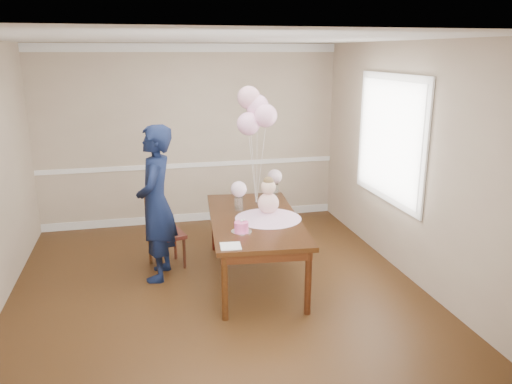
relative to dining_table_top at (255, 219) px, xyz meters
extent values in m
cube|color=black|center=(-0.48, -0.28, -0.72)|extent=(4.50, 5.00, 0.00)
cube|color=white|center=(-0.48, -0.28, 1.98)|extent=(4.50, 5.00, 0.02)
cube|color=tan|center=(-0.48, 2.22, 0.63)|extent=(4.50, 0.02, 2.70)
cube|color=tan|center=(-0.48, -2.78, 0.63)|extent=(4.50, 0.02, 2.70)
cube|color=tan|center=(1.77, -0.28, 0.63)|extent=(0.02, 5.00, 2.70)
cube|color=white|center=(-0.48, 2.21, 0.18)|extent=(4.50, 0.02, 0.07)
cube|color=white|center=(-0.48, 2.21, 1.91)|extent=(4.50, 0.02, 0.12)
cube|color=white|center=(-0.48, 2.21, -0.66)|extent=(4.50, 0.02, 0.12)
cube|color=white|center=(1.75, 0.22, 0.83)|extent=(0.02, 1.66, 1.56)
cube|color=white|center=(1.73, 0.22, 0.83)|extent=(0.01, 1.50, 1.40)
cube|color=black|center=(0.00, 0.00, 0.00)|extent=(1.19, 2.08, 0.05)
cube|color=black|center=(0.00, 0.00, -0.07)|extent=(1.08, 1.97, 0.10)
cylinder|color=black|center=(-0.51, -0.87, -0.37)|extent=(0.08, 0.08, 0.70)
cylinder|color=black|center=(0.33, -0.95, -0.37)|extent=(0.08, 0.08, 0.70)
cylinder|color=black|center=(-0.33, 0.95, -0.37)|extent=(0.08, 0.08, 0.70)
cylinder|color=black|center=(0.51, 0.87, -0.37)|extent=(0.08, 0.08, 0.70)
cone|color=#E7AAD1|center=(0.14, -0.06, 0.07)|extent=(0.83, 0.83, 0.10)
sphere|color=#FA9DBE|center=(0.14, -0.06, 0.20)|extent=(0.24, 0.24, 0.24)
sphere|color=beige|center=(0.14, -0.06, 0.39)|extent=(0.17, 0.17, 0.17)
sphere|color=brown|center=(0.14, -0.06, 0.45)|extent=(0.12, 0.12, 0.12)
cylinder|color=white|center=(-0.24, -0.43, 0.03)|extent=(0.24, 0.24, 0.01)
cylinder|color=#EC4A95|center=(-0.24, -0.43, 0.08)|extent=(0.16, 0.16, 0.10)
sphere|color=white|center=(-0.24, -0.43, 0.15)|extent=(0.03, 0.03, 0.03)
sphere|color=silver|center=(-0.21, -0.41, 0.15)|extent=(0.03, 0.03, 0.03)
cylinder|color=white|center=(-0.12, 0.31, 0.10)|extent=(0.11, 0.11, 0.16)
sphere|color=silver|center=(-0.12, 0.31, 0.28)|extent=(0.19, 0.19, 0.19)
cylinder|color=white|center=(0.46, 0.81, 0.10)|extent=(0.11, 0.11, 0.16)
sphere|color=beige|center=(0.46, 0.81, 0.28)|extent=(0.19, 0.19, 0.19)
cube|color=white|center=(-0.43, -0.81, 0.03)|extent=(0.22, 0.22, 0.01)
cylinder|color=silver|center=(0.15, 0.54, 0.03)|extent=(0.04, 0.04, 0.02)
sphere|color=#FFB4DA|center=(0.05, 0.55, 1.02)|extent=(0.28, 0.28, 0.28)
sphere|color=#FFB4D6|center=(0.25, 0.48, 1.12)|extent=(0.28, 0.28, 0.28)
sphere|color=#FAB1D7|center=(0.18, 0.63, 1.22)|extent=(0.28, 0.28, 0.28)
sphere|color=#EAA5B5|center=(0.08, 0.66, 1.32)|extent=(0.28, 0.28, 0.28)
cylinder|color=white|center=(0.10, 0.54, 0.45)|extent=(0.09, 0.01, 0.83)
cylinder|color=white|center=(0.20, 0.51, 0.50)|extent=(0.10, 0.06, 0.93)
cylinder|color=white|center=(0.17, 0.59, 0.55)|extent=(0.03, 0.09, 1.03)
cylinder|color=white|center=(0.12, 0.60, 0.60)|extent=(0.07, 0.11, 1.13)
cube|color=#3D1510|center=(-0.98, 0.57, -0.31)|extent=(0.49, 0.49, 0.05)
cylinder|color=#35190E|center=(-1.10, 0.37, -0.53)|extent=(0.04, 0.04, 0.39)
cylinder|color=#32160D|center=(-0.78, 0.45, -0.53)|extent=(0.04, 0.04, 0.39)
cylinder|color=#391F0F|center=(-1.18, 0.68, -0.53)|extent=(0.04, 0.04, 0.39)
cylinder|color=#3E1A11|center=(-0.87, 0.77, -0.53)|extent=(0.04, 0.04, 0.39)
cylinder|color=#3A1F0F|center=(-1.12, 0.36, -0.05)|extent=(0.04, 0.04, 0.51)
cylinder|color=#371B0F|center=(-1.20, 0.68, -0.05)|extent=(0.04, 0.04, 0.51)
cube|color=#35130E|center=(-1.16, 0.52, -0.16)|extent=(0.12, 0.36, 0.05)
cube|color=#36160E|center=(-1.16, 0.52, -0.01)|extent=(0.12, 0.36, 0.05)
cube|color=#35160E|center=(-1.16, 0.52, 0.14)|extent=(0.12, 0.36, 0.05)
imported|color=#0E1632|center=(-1.09, 0.28, 0.18)|extent=(0.58, 0.74, 1.81)
camera|label=1|loc=(-1.23, -5.27, 1.86)|focal=35.00mm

